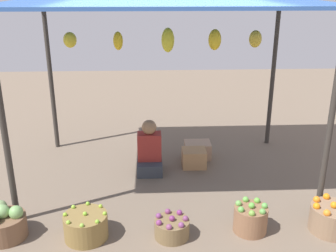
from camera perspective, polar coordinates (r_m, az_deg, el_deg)
ground_plane at (r=5.75m, az=-0.27°, el=-6.90°), size 14.00×14.00×0.00m
market_stall_structure at (r=5.14m, az=-0.24°, el=15.72°), size 3.86×2.48×2.39m
vendor_person at (r=5.72m, az=-2.68°, el=-3.78°), size 0.36×0.44×0.78m
basket_cabbages at (r=4.72m, az=-22.47°, el=-12.89°), size 0.46×0.46×0.39m
basket_limes at (r=4.48m, az=-11.74°, el=-13.91°), size 0.47×0.47×0.32m
basket_purple_onions at (r=4.42m, az=0.51°, el=-14.45°), size 0.38×0.38×0.26m
basket_green_apples at (r=4.58m, az=11.80°, el=-12.90°), size 0.37×0.37×0.35m
basket_oranges at (r=4.84m, az=22.53°, el=-12.15°), size 0.48×0.48×0.36m
wooden_crate_near_vendor at (r=6.23m, az=4.26°, el=-3.46°), size 0.40×0.32×0.25m
wooden_crate_stacked_rear at (r=5.94m, az=3.76°, el=-4.62°), size 0.35×0.31×0.26m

